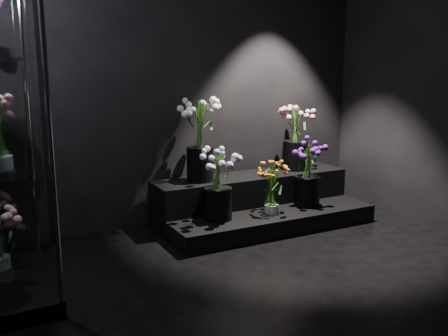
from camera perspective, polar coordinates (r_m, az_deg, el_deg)
floor at (r=3.35m, az=8.78°, el=-15.09°), size 4.00×4.00×0.00m
wall_back at (r=4.75m, az=-5.38°, el=10.41°), size 4.00×0.00×4.00m
display_riser at (r=4.87m, az=3.90°, el=-4.03°), size 1.99×0.89×0.44m
bouquet_orange_bells at (r=4.55m, az=5.51°, el=-2.20°), size 0.27×0.27×0.48m
bouquet_lilac at (r=4.34m, az=-0.68°, el=-1.44°), size 0.42×0.42×0.61m
bouquet_purple at (r=4.84m, az=9.54°, el=-0.36°), size 0.32×0.32×0.63m
bouquet_cream_roses at (r=4.57m, az=-2.78°, el=3.96°), size 0.39×0.39×0.78m
bouquet_pink_roses at (r=5.14m, az=8.20°, el=3.73°), size 0.44×0.44×0.65m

